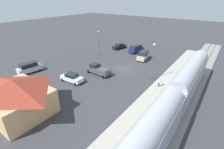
{
  "coord_description": "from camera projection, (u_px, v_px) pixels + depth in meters",
  "views": [
    {
      "loc": [
        -17.9,
        29.79,
        15.11
      ],
      "look_at": [
        -0.73,
        5.89,
        1.0
      ],
      "focal_mm": 26.35,
      "sensor_mm": 36.0,
      "label": 1
    }
  ],
  "objects": [
    {
      "name": "ground_plane",
      "position": [
        124.0,
        69.0,
        37.77
      ],
      "size": [
        200.0,
        200.0,
        0.0
      ],
      "primitive_type": "plane",
      "color": "#38383D"
    },
    {
      "name": "railway_track",
      "position": [
        189.0,
        86.0,
        30.36
      ],
      "size": [
        4.8,
        70.0,
        0.3
      ],
      "color": "gray",
      "rests_on": "ground"
    },
    {
      "name": "platform",
      "position": [
        167.0,
        80.0,
        32.44
      ],
      "size": [
        3.2,
        46.0,
        0.3
      ],
      "color": "#A8A399",
      "rests_on": "ground"
    },
    {
      "name": "passenger_train",
      "position": [
        142.0,
        148.0,
        14.67
      ],
      "size": [
        2.93,
        53.62,
        4.98
      ],
      "color": "#ADB2BC",
      "rests_on": "railway_track"
    },
    {
      "name": "station_building",
      "position": [
        16.0,
        96.0,
        22.59
      ],
      "size": [
        9.86,
        7.9,
        5.2
      ],
      "color": "tan",
      "rests_on": "ground"
    },
    {
      "name": "pedestrian_on_platform",
      "position": [
        159.0,
        82.0,
        29.34
      ],
      "size": [
        0.36,
        0.36,
        1.71
      ],
      "color": "#333338",
      "rests_on": "platform"
    },
    {
      "name": "pickup_charcoal",
      "position": [
        98.0,
        70.0,
        34.78
      ],
      "size": [
        5.49,
        2.68,
        2.14
      ],
      "color": "#47494F",
      "rests_on": "ground"
    },
    {
      "name": "suv_tan",
      "position": [
        143.0,
        55.0,
        42.67
      ],
      "size": [
        2.6,
        5.12,
        2.22
      ],
      "color": "#C6B284",
      "rests_on": "ground"
    },
    {
      "name": "sedan_black",
      "position": [
        119.0,
        46.0,
        51.59
      ],
      "size": [
        2.76,
        4.79,
        1.74
      ],
      "color": "black",
      "rests_on": "ground"
    },
    {
      "name": "suv_navy",
      "position": [
        136.0,
        49.0,
        48.04
      ],
      "size": [
        2.95,
        5.2,
        2.22
      ],
      "color": "navy",
      "rests_on": "ground"
    },
    {
      "name": "sedan_white",
      "position": [
        72.0,
        78.0,
        31.7
      ],
      "size": [
        4.63,
        2.53,
        1.74
      ],
      "color": "white",
      "rests_on": "ground"
    },
    {
      "name": "suv_silver",
      "position": [
        29.0,
        68.0,
        35.44
      ],
      "size": [
        2.5,
        5.09,
        2.22
      ],
      "color": "silver",
      "rests_on": "ground"
    },
    {
      "name": "light_pole_near_platform",
      "position": [
        153.0,
        58.0,
        30.65
      ],
      "size": [
        0.44,
        0.44,
        7.41
      ],
      "color": "#515156",
      "rests_on": "ground"
    },
    {
      "name": "light_pole_lot_center",
      "position": [
        99.0,
        40.0,
        43.72
      ],
      "size": [
        0.44,
        0.44,
        6.91
      ],
      "color": "#515156",
      "rests_on": "ground"
    }
  ]
}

